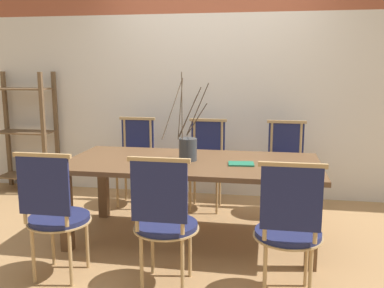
{
  "coord_description": "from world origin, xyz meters",
  "views": [
    {
      "loc": [
        0.63,
        -3.6,
        1.55
      ],
      "look_at": [
        0.0,
        0.0,
        0.87
      ],
      "focal_mm": 40.0,
      "sensor_mm": 36.0,
      "label": 1
    }
  ],
  "objects_px": {
    "vase_centerpiece": "(188,148)",
    "book_stack": "(241,164)",
    "dining_table": "(192,171)",
    "chair_far_center": "(286,165)",
    "shelving_rack": "(25,132)",
    "chair_near_center": "(289,227)"
  },
  "relations": [
    {
      "from": "dining_table",
      "to": "chair_far_center",
      "type": "xyz_separation_m",
      "value": [
        0.85,
        0.89,
        -0.12
      ]
    },
    {
      "from": "vase_centerpiece",
      "to": "dining_table",
      "type": "bearing_deg",
      "value": -22.13
    },
    {
      "from": "vase_centerpiece",
      "to": "shelving_rack",
      "type": "height_order",
      "value": "vase_centerpiece"
    },
    {
      "from": "chair_near_center",
      "to": "chair_far_center",
      "type": "relative_size",
      "value": 1.0
    },
    {
      "from": "chair_far_center",
      "to": "book_stack",
      "type": "bearing_deg",
      "value": 66.74
    },
    {
      "from": "dining_table",
      "to": "vase_centerpiece",
      "type": "xyz_separation_m",
      "value": [
        -0.04,
        0.02,
        0.2
      ]
    },
    {
      "from": "vase_centerpiece",
      "to": "book_stack",
      "type": "height_order",
      "value": "vase_centerpiece"
    },
    {
      "from": "dining_table",
      "to": "shelving_rack",
      "type": "height_order",
      "value": "shelving_rack"
    },
    {
      "from": "dining_table",
      "to": "vase_centerpiece",
      "type": "relative_size",
      "value": 2.87
    },
    {
      "from": "book_stack",
      "to": "chair_near_center",
      "type": "bearing_deg",
      "value": -66.07
    },
    {
      "from": "book_stack",
      "to": "shelving_rack",
      "type": "height_order",
      "value": "shelving_rack"
    },
    {
      "from": "book_stack",
      "to": "shelving_rack",
      "type": "xyz_separation_m",
      "value": [
        -2.75,
        1.26,
        0.0
      ]
    },
    {
      "from": "chair_far_center",
      "to": "shelving_rack",
      "type": "xyz_separation_m",
      "value": [
        -3.16,
        0.3,
        0.22
      ]
    },
    {
      "from": "dining_table",
      "to": "chair_near_center",
      "type": "relative_size",
      "value": 2.27
    },
    {
      "from": "dining_table",
      "to": "book_stack",
      "type": "bearing_deg",
      "value": -9.2
    },
    {
      "from": "chair_far_center",
      "to": "shelving_rack",
      "type": "bearing_deg",
      "value": -5.35
    },
    {
      "from": "vase_centerpiece",
      "to": "book_stack",
      "type": "xyz_separation_m",
      "value": [
        0.47,
        -0.09,
        -0.11
      ]
    },
    {
      "from": "dining_table",
      "to": "chair_far_center",
      "type": "distance_m",
      "value": 1.23
    },
    {
      "from": "dining_table",
      "to": "chair_far_center",
      "type": "relative_size",
      "value": 2.27
    },
    {
      "from": "dining_table",
      "to": "chair_near_center",
      "type": "xyz_separation_m",
      "value": [
        0.8,
        -0.89,
        -0.12
      ]
    },
    {
      "from": "chair_near_center",
      "to": "vase_centerpiece",
      "type": "xyz_separation_m",
      "value": [
        -0.84,
        0.91,
        0.32
      ]
    },
    {
      "from": "dining_table",
      "to": "chair_near_center",
      "type": "distance_m",
      "value": 1.2
    }
  ]
}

